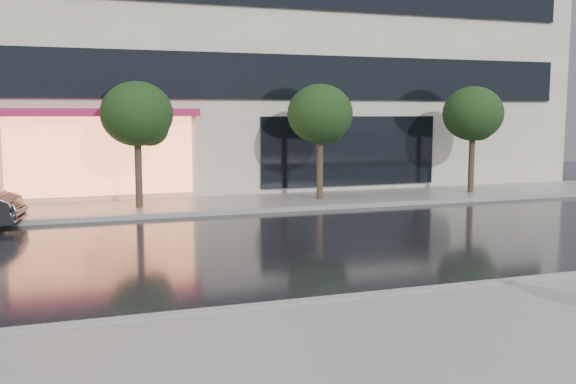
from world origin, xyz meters
name	(u,v)px	position (x,y,z in m)	size (l,w,h in m)	color
ground	(370,284)	(0.00, 0.00, 0.00)	(120.00, 120.00, 0.00)	black
sidewalk_near	(480,342)	(0.00, -3.25, 0.06)	(60.00, 4.50, 0.12)	slate
sidewalk_far	(232,204)	(0.00, 10.25, 0.06)	(60.00, 3.50, 0.12)	slate
curb_near	(397,295)	(0.00, -1.00, 0.07)	(60.00, 0.25, 0.14)	gray
curb_far	(246,211)	(0.00, 8.50, 0.07)	(60.00, 0.25, 0.14)	gray
bg_building_right	(530,42)	(26.00, 28.00, 8.00)	(12.00, 12.00, 16.00)	#4C4C54
tree_mid_west	(139,116)	(-2.94, 10.03, 2.92)	(2.20, 2.20, 3.99)	#33261C
tree_mid_east	(321,116)	(3.06, 10.03, 2.92)	(2.20, 2.20, 3.99)	#33261C
tree_far_east	(474,116)	(9.06, 10.03, 2.92)	(2.20, 2.20, 3.99)	#33261C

